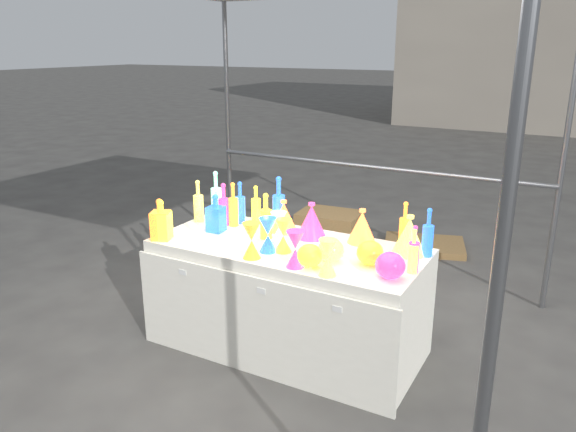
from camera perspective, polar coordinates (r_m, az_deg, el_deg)
The scene contains 33 objects.
ground at distance 4.04m, azimuth 0.00°, elevation -12.99°, with size 80.00×80.00×0.00m, color #5C5A55.
display_table at distance 3.86m, azimuth -0.07°, elevation -8.24°, with size 1.84×0.83×0.75m.
cardboard_box_closed at distance 5.61m, azimuth 4.21°, elevation -1.72°, with size 0.59×0.43×0.43m, color olive.
cardboard_box_flat at distance 5.95m, azimuth 13.67°, elevation -2.91°, with size 0.80×0.57×0.07m, color olive.
bottle_0 at distance 4.19m, azimuth -3.27°, elevation 1.30°, with size 0.07×0.07×0.27m, color #D64E14, non-canonical shape.
bottle_1 at distance 4.14m, azimuth -4.88°, elevation 1.39°, with size 0.07×0.07×0.32m, color #188642, non-canonical shape.
bottle_2 at distance 4.07m, azimuth -5.58°, elevation 1.19°, with size 0.07×0.07×0.33m, color yellow, non-canonical shape.
bottle_3 at distance 4.11m, azimuth -6.53°, elevation 1.22°, with size 0.08×0.08×0.31m, color #1A4F98, non-canonical shape.
bottle_4 at distance 4.21m, azimuth -9.10°, elevation 1.53°, with size 0.07×0.07×0.32m, color #13777A, non-canonical shape.
bottle_5 at distance 4.27m, azimuth -7.30°, elevation 2.17°, with size 0.08×0.08×0.37m, color #D62A7D, non-canonical shape.
bottle_6 at distance 3.80m, azimuth -2.26°, elevation 0.01°, with size 0.08×0.08×0.32m, color #D64E14, non-canonical shape.
bottle_7 at distance 4.01m, azimuth -0.94°, elevation 1.41°, with size 0.09×0.09×0.38m, color #188642, non-canonical shape.
decanter_0 at distance 3.88m, azimuth -12.74°, elevation -0.37°, with size 0.11×0.11×0.28m, color #D64E14, non-canonical shape.
decanter_1 at distance 3.88m, azimuth -12.83°, elevation -0.30°, with size 0.12×0.12×0.28m, color yellow, non-canonical shape.
decanter_2 at distance 3.98m, azimuth -7.35°, elevation 0.31°, with size 0.11×0.11×0.27m, color #188642, non-canonical shape.
hourglass_0 at distance 3.47m, azimuth -3.73°, elevation -2.51°, with size 0.11×0.11×0.23m, color yellow, non-canonical shape.
hourglass_1 at distance 3.32m, azimuth 0.76°, elevation -3.38°, with size 0.11×0.11×0.23m, color #1A4F98, non-canonical shape.
hourglass_2 at distance 3.21m, azimuth 4.06°, elevation -4.23°, with size 0.11×0.11×0.22m, color #13777A, non-canonical shape.
hourglass_3 at distance 3.72m, azimuth -0.97°, elevation -1.18°, with size 0.11×0.11×0.22m, color #D62A7D, non-canonical shape.
hourglass_4 at distance 3.56m, azimuth -0.50°, elevation -2.00°, with size 0.11×0.11×0.22m, color #D64E14, non-canonical shape.
hourglass_5 at distance 3.56m, azimuth -2.06°, elevation -1.94°, with size 0.11×0.11×0.23m, color #188642, non-canonical shape.
globe_0 at distance 3.34m, azimuth 2.23°, elevation -4.16°, with size 0.16×0.16×0.12m, color #D64E14, non-canonical shape.
globe_1 at distance 3.43m, azimuth 4.36°, elevation -3.59°, with size 0.16×0.16×0.13m, color #13777A, non-canonical shape.
globe_2 at distance 3.41m, azimuth 8.32°, elevation -3.84°, with size 0.16×0.16×0.13m, color yellow, non-canonical shape.
globe_3 at distance 3.23m, azimuth 10.35°, elevation -5.11°, with size 0.17×0.17×0.14m, color #1A4F98, non-canonical shape.
lampshade_0 at distance 3.95m, azimuth -0.42°, elevation 0.01°, with size 0.19×0.19×0.23m, color yellow, non-canonical shape.
lampshade_1 at distance 3.76m, azimuth 7.52°, elevation -1.00°, with size 0.19×0.19×0.23m, color yellow, non-canonical shape.
lampshade_2 at distance 3.82m, azimuth 2.40°, elevation -0.43°, with size 0.21×0.21×0.25m, color #1A4F98, non-canonical shape.
lampshade_3 at distance 3.60m, azimuth 12.21°, elevation -1.87°, with size 0.22×0.22×0.26m, color #13777A, non-canonical shape.
bottle_8 at distance 3.58m, azimuth 14.04°, elevation -1.60°, with size 0.07×0.07×0.31m, color #188642, non-canonical shape.
bottle_9 at distance 3.70m, azimuth 11.76°, elevation -0.87°, with size 0.07×0.07×0.31m, color yellow, non-canonical shape.
bottle_10 at distance 3.32m, azimuth 12.68°, elevation -3.28°, with size 0.06×0.06×0.29m, color #1A4F98, non-canonical shape.
bottle_11 at distance 3.31m, azimuth 12.62°, elevation -3.46°, with size 0.06×0.06×0.27m, color #13777A, non-canonical shape.
Camera 1 is at (1.68, -3.06, 2.03)m, focal length 35.00 mm.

